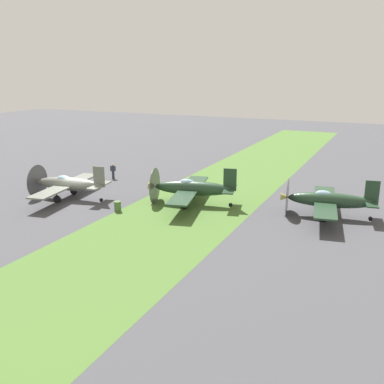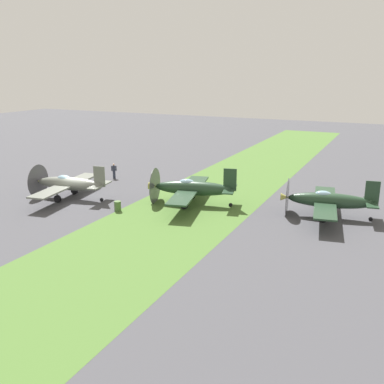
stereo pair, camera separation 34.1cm
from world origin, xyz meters
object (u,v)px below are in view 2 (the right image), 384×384
object	(u,v)px
airplane_wingman	(192,188)
ground_crew_chief	(114,171)
fuel_drum	(118,206)
airplane_trail	(328,200)
airplane_lead	(69,184)

from	to	relation	value
airplane_wingman	ground_crew_chief	size ratio (longest dim) A/B	6.04
fuel_drum	ground_crew_chief	bearing A→B (deg)	36.60
airplane_wingman	fuel_drum	bearing A→B (deg)	119.43
airplane_wingman	airplane_trail	xyz separation A→B (m)	(1.55, -11.93, -0.07)
airplane_lead	ground_crew_chief	bearing A→B (deg)	-2.83
airplane_wingman	fuel_drum	distance (m)	6.95
airplane_lead	airplane_wingman	world-z (taller)	airplane_wingman
airplane_lead	airplane_trail	xyz separation A→B (m)	(4.91, -23.50, -0.01)
fuel_drum	airplane_lead	bearing A→B (deg)	78.76
airplane_lead	airplane_trail	world-z (taller)	airplane_lead
airplane_trail	fuel_drum	bearing A→B (deg)	100.95
airplane_wingman	airplane_trail	size ratio (longest dim) A/B	1.05
airplane_wingman	ground_crew_chief	distance (m)	13.58
airplane_wingman	fuel_drum	size ratio (longest dim) A/B	11.62
ground_crew_chief	fuel_drum	xyz separation A→B (m)	(-10.01, -7.43, -0.46)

